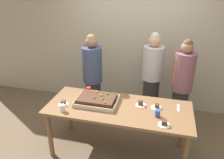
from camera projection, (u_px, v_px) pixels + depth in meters
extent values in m
plane|color=brown|center=(118.00, 150.00, 3.47)|extent=(12.00, 12.00, 0.00)
cube|color=#B2A893|center=(137.00, 34.00, 4.27)|extent=(8.00, 0.12, 3.00)
cube|color=brown|center=(118.00, 108.00, 3.15)|extent=(2.06, 0.84, 0.04)
cylinder|color=brown|center=(50.00, 135.00, 3.23)|extent=(0.07, 0.07, 0.76)
cylinder|color=brown|center=(185.00, 159.00, 2.80)|extent=(0.07, 0.07, 0.76)
cylinder|color=brown|center=(69.00, 111.00, 3.83)|extent=(0.07, 0.07, 0.76)
cylinder|color=brown|center=(183.00, 127.00, 3.40)|extent=(0.07, 0.07, 0.76)
cube|color=beige|center=(97.00, 102.00, 3.25)|extent=(0.61, 0.44, 0.01)
cube|color=beige|center=(92.00, 108.00, 3.04)|extent=(0.61, 0.01, 0.05)
cube|color=beige|center=(101.00, 94.00, 3.42)|extent=(0.61, 0.01, 0.05)
cube|color=beige|center=(78.00, 98.00, 3.30)|extent=(0.01, 0.44, 0.05)
cube|color=beige|center=(117.00, 103.00, 3.17)|extent=(0.01, 0.44, 0.05)
cube|color=#4C2D1E|center=(97.00, 99.00, 3.23)|extent=(0.54, 0.37, 0.09)
sphere|color=green|center=(108.00, 94.00, 3.27)|extent=(0.03, 0.03, 0.03)
sphere|color=purple|center=(94.00, 98.00, 3.16)|extent=(0.03, 0.03, 0.03)
sphere|color=green|center=(103.00, 99.00, 3.13)|extent=(0.03, 0.03, 0.03)
sphere|color=yellow|center=(96.00, 92.00, 3.32)|extent=(0.03, 0.03, 0.03)
sphere|color=green|center=(101.00, 95.00, 3.23)|extent=(0.03, 0.03, 0.03)
sphere|color=orange|center=(105.00, 102.00, 3.04)|extent=(0.03, 0.03, 0.03)
sphere|color=orange|center=(102.00, 95.00, 3.23)|extent=(0.03, 0.03, 0.03)
cylinder|color=white|center=(64.00, 104.00, 3.20)|extent=(0.15, 0.15, 0.01)
cube|color=#4C2D1E|center=(63.00, 103.00, 3.18)|extent=(0.06, 0.07, 0.05)
cylinder|color=white|center=(156.00, 108.00, 3.11)|extent=(0.15, 0.15, 0.01)
cube|color=#4C2D1E|center=(157.00, 106.00, 3.10)|extent=(0.06, 0.06, 0.05)
cylinder|color=white|center=(141.00, 105.00, 3.18)|extent=(0.15, 0.15, 0.01)
cube|color=#4C2D1E|center=(141.00, 103.00, 3.16)|extent=(0.07, 0.05, 0.07)
cylinder|color=white|center=(164.00, 125.00, 2.74)|extent=(0.15, 0.15, 0.01)
cube|color=#4C2D1E|center=(164.00, 123.00, 2.73)|extent=(0.07, 0.06, 0.06)
cylinder|color=red|center=(89.00, 90.00, 3.52)|extent=(0.07, 0.07, 0.10)
cylinder|color=white|center=(62.00, 108.00, 3.02)|extent=(0.07, 0.07, 0.10)
cylinder|color=#2D5199|center=(158.00, 113.00, 2.90)|extent=(0.07, 0.07, 0.10)
cube|color=silver|center=(178.00, 108.00, 3.11)|extent=(0.03, 0.20, 0.01)
cylinder|color=#28282D|center=(150.00, 100.00, 4.07)|extent=(0.28, 0.28, 0.86)
cylinder|color=#B2B2B7|center=(153.00, 63.00, 3.78)|extent=(0.36, 0.36, 0.58)
sphere|color=tan|center=(155.00, 41.00, 3.61)|extent=(0.22, 0.22, 0.22)
sphere|color=#B2A899|center=(155.00, 37.00, 3.59)|extent=(0.17, 0.17, 0.17)
cylinder|color=#28282D|center=(94.00, 101.00, 4.09)|extent=(0.27, 0.27, 0.81)
cylinder|color=#384266|center=(92.00, 65.00, 3.79)|extent=(0.34, 0.34, 0.62)
sphere|color=#8C664C|center=(91.00, 42.00, 3.63)|extent=(0.20, 0.20, 0.20)
sphere|color=olive|center=(91.00, 39.00, 3.61)|extent=(0.15, 0.15, 0.15)
cylinder|color=#28282D|center=(178.00, 111.00, 3.78)|extent=(0.26, 0.26, 0.81)
cylinder|color=#7A4C5B|center=(184.00, 72.00, 3.48)|extent=(0.33, 0.33, 0.63)
cube|color=orange|center=(175.00, 71.00, 3.42)|extent=(0.04, 0.02, 0.40)
sphere|color=#8C664C|center=(187.00, 47.00, 3.31)|extent=(0.19, 0.19, 0.19)
sphere|color=brown|center=(188.00, 44.00, 3.29)|extent=(0.15, 0.15, 0.15)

